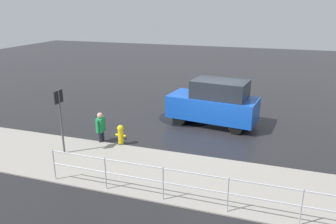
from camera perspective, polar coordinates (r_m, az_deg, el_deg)
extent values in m
plane|color=black|center=(14.24, 7.15, -3.24)|extent=(60.00, 60.00, 0.00)
cube|color=gray|center=(10.52, 2.44, -11.11)|extent=(24.00, 3.20, 0.04)
cube|color=blue|center=(14.79, 7.73, 0.82)|extent=(4.09, 2.20, 0.99)
cube|color=#1E232B|center=(14.47, 9.05, 3.98)|extent=(2.52, 1.79, 0.77)
cylinder|color=black|center=(14.75, 2.02, -1.10)|extent=(0.62, 0.30, 0.60)
cylinder|color=black|center=(16.00, 4.11, 0.42)|extent=(0.62, 0.30, 0.60)
cylinder|color=black|center=(13.97, 11.71, -2.60)|extent=(0.62, 0.30, 0.60)
cylinder|color=black|center=(15.28, 13.08, -0.88)|extent=(0.62, 0.30, 0.60)
cylinder|color=gold|center=(12.78, -8.21, -4.34)|extent=(0.22, 0.22, 0.62)
sphere|color=gold|center=(12.65, -8.28, -2.83)|extent=(0.26, 0.26, 0.26)
cylinder|color=gold|center=(12.69, -7.57, -4.13)|extent=(0.10, 0.09, 0.09)
cylinder|color=gold|center=(12.82, -8.86, -3.94)|extent=(0.10, 0.09, 0.09)
cylinder|color=#2D2D2D|center=(12.89, -8.15, -5.49)|extent=(0.31, 0.31, 0.06)
cube|color=#1E8C4C|center=(13.00, -11.65, -2.19)|extent=(0.25, 0.37, 0.55)
sphere|color=tan|center=(12.87, -11.76, -0.58)|extent=(0.22, 0.22, 0.22)
cylinder|color=#1E1E2D|center=(13.25, -11.33, -4.09)|extent=(0.13, 0.13, 0.45)
cylinder|color=#1E1E2D|center=(13.11, -11.70, -4.37)|extent=(0.13, 0.13, 0.45)
cylinder|color=#1E8C4C|center=(13.20, -11.16, -1.85)|extent=(0.09, 0.09, 0.50)
cylinder|color=#1E8C4C|center=(12.80, -12.16, -2.54)|extent=(0.09, 0.09, 0.50)
cylinder|color=#B7BABF|center=(8.78, 22.18, -15.23)|extent=(0.04, 0.04, 1.05)
cylinder|color=#B7BABF|center=(8.77, 10.36, -14.07)|extent=(0.04, 0.04, 1.05)
cylinder|color=#B7BABF|center=(9.12, -0.87, -12.41)|extent=(0.04, 0.04, 1.05)
cylinder|color=#B7BABF|center=(9.77, -10.82, -10.54)|extent=(0.04, 0.04, 1.05)
cylinder|color=#B7BABF|center=(10.67, -19.21, -8.69)|extent=(0.04, 0.04, 1.05)
cylinder|color=#B7BABF|center=(8.67, 4.70, -10.62)|extent=(8.79, 0.04, 0.04)
cylinder|color=#B7BABF|center=(8.88, 4.63, -13.00)|extent=(8.79, 0.04, 0.04)
cylinder|color=#4C4C51|center=(12.15, -18.09, -1.80)|extent=(0.07, 0.07, 2.40)
cube|color=black|center=(11.88, -18.53, 2.51)|extent=(0.04, 0.44, 0.44)
cylinder|color=black|center=(15.77, 3.26, -0.97)|extent=(2.65, 2.65, 0.01)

